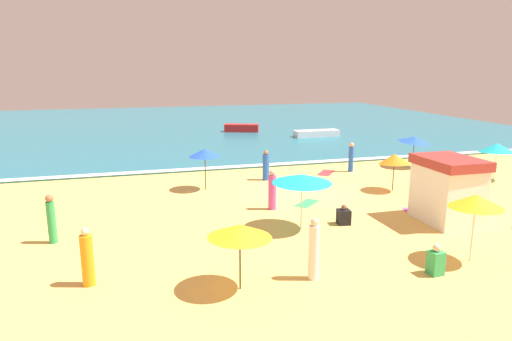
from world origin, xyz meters
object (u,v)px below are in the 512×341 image
object	(u,v)px
beach_umbrella_2	(476,201)
beach_umbrella_1	(302,179)
small_boat_0	(242,128)
beachgoer_4	(272,191)
small_boat_1	(316,133)
lifeguard_cabana	(447,189)
beachgoer_2	(314,250)
beach_umbrella_4	(497,148)
beach_umbrella_7	(414,140)
beachgoer_0	(436,261)
beach_umbrella_0	(205,153)
beachgoer_5	(351,157)
beachgoer_7	(266,166)
beachgoer_3	(344,216)
beach_umbrella_3	(240,231)
beachgoer_8	(87,259)
beach_umbrella_6	(394,159)
beachgoer_6	(51,219)
beachgoer_1	(442,181)
beach_tent	(464,180)

from	to	relation	value
beach_umbrella_2	beach_umbrella_1	bearing A→B (deg)	133.57
beach_umbrella_1	small_boat_0	xyz separation A→B (m)	(4.17, 25.77, -1.52)
beachgoer_4	small_boat_1	distance (m)	21.01
lifeguard_cabana	beachgoer_2	bearing A→B (deg)	-155.05
lifeguard_cabana	beach_umbrella_4	size ratio (longest dim) A/B	1.05
beach_umbrella_1	beach_umbrella_7	size ratio (longest dim) A/B	0.88
beach_umbrella_2	beachgoer_0	xyz separation A→B (m)	(-1.68, -0.51, -1.56)
beach_umbrella_0	small_boat_0	xyz separation A→B (m)	(6.69, 19.16, -1.43)
beachgoer_5	beachgoer_7	world-z (taller)	beachgoer_5
beach_umbrella_4	beachgoer_2	distance (m)	16.62
beach_umbrella_2	beachgoer_7	xyz separation A→B (m)	(-3.08, 11.99, -1.21)
beach_umbrella_0	beachgoer_3	distance (m)	8.03
beach_umbrella_3	lifeguard_cabana	bearing A→B (deg)	19.68
beachgoer_3	small_boat_1	distance (m)	22.51
beachgoer_8	small_boat_1	xyz separation A→B (m)	(17.14, 23.79, -0.43)
beach_umbrella_0	beachgoer_5	size ratio (longest dim) A/B	1.21
beach_umbrella_0	beachgoer_2	size ratio (longest dim) A/B	1.12
lifeguard_cabana	beachgoer_4	world-z (taller)	lifeguard_cabana
beach_umbrella_6	beachgoer_4	xyz separation A→B (m)	(-6.69, -1.23, -0.78)
beachgoer_7	small_boat_1	world-z (taller)	beachgoer_7
beachgoer_6	small_boat_1	distance (m)	27.34
beach_umbrella_4	small_boat_1	distance (m)	17.04
beach_umbrella_3	beach_umbrella_6	bearing A→B (deg)	39.12
beachgoer_8	beach_umbrella_2	bearing A→B (deg)	-7.82
beach_umbrella_3	beachgoer_7	distance (m)	12.63
beach_umbrella_3	small_boat_1	size ratio (longest dim) A/B	0.60
beachgoer_5	beach_umbrella_4	bearing A→B (deg)	-30.10
beach_umbrella_3	small_boat_1	xyz separation A→B (m)	(13.09, 25.19, -1.33)
beachgoer_5	beachgoer_6	size ratio (longest dim) A/B	0.98
lifeguard_cabana	beach_umbrella_3	world-z (taller)	lifeguard_cabana
beach_umbrella_1	beachgoer_5	world-z (taller)	beach_umbrella_1
beach_umbrella_3	beach_umbrella_6	distance (m)	12.61
beach_umbrella_6	beachgoer_5	distance (m)	4.52
beachgoer_5	small_boat_1	distance (m)	13.22
beachgoer_0	small_boat_0	size ratio (longest dim) A/B	0.29
beach_umbrella_3	beachgoer_5	world-z (taller)	beach_umbrella_3
beachgoer_5	small_boat_0	size ratio (longest dim) A/B	0.52
beach_umbrella_7	beach_umbrella_0	bearing A→B (deg)	-172.33
beachgoer_1	beachgoer_6	world-z (taller)	beachgoer_6
beach_umbrella_4	beachgoer_6	bearing A→B (deg)	-171.12
beach_umbrella_0	beach_umbrella_2	world-z (taller)	beach_umbrella_2
beach_umbrella_4	beachgoer_6	distance (m)	22.19
lifeguard_cabana	small_boat_0	size ratio (longest dim) A/B	0.79
beachgoer_6	beachgoer_7	world-z (taller)	beachgoer_6
beachgoer_2	small_boat_1	distance (m)	27.42
beach_tent	beach_umbrella_3	bearing A→B (deg)	-151.98
beachgoer_2	beachgoer_6	bearing A→B (deg)	146.43
beachgoer_2	beachgoer_5	distance (m)	14.51
beach_umbrella_2	beachgoer_8	bearing A→B (deg)	172.18
beachgoer_2	beachgoer_4	xyz separation A→B (m)	(0.90, 6.69, -0.06)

